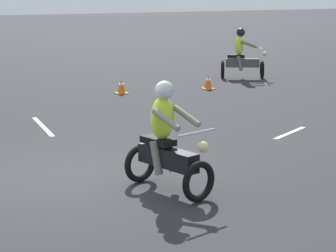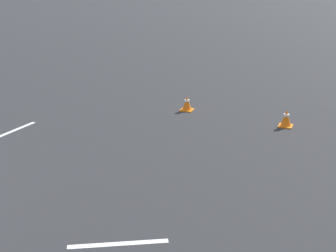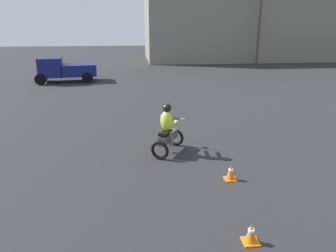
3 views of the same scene
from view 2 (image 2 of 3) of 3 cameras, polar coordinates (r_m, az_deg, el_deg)
traffic_cone_near_right at (r=12.36m, az=2.32°, el=2.76°), size 0.32×0.32×0.40m
traffic_cone_mid_center at (r=11.44m, az=14.21°, el=0.91°), size 0.32×0.32×0.43m
lane_stripe_nw at (r=6.68m, az=-6.09°, el=-14.09°), size 0.74×1.27×0.01m
lane_stripe_w at (r=11.21m, az=-19.56°, el=-1.08°), size 2.09×0.28×0.01m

